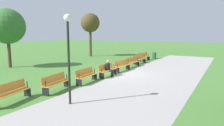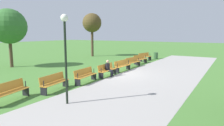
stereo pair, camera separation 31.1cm
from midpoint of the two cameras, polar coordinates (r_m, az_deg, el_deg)
The scene contains 15 objects.
ground_plane at distance 15.58m, azimuth 1.71°, elevation -3.01°, with size 120.00×120.00×0.00m, color #477A33.
path_paving at distance 14.34m, azimuth 12.56°, elevation -4.21°, with size 30.61×5.72×0.01m, color #A39E99.
bench_0 at distance 23.13m, azimuth 9.72°, elevation 1.83°, with size 2.00×0.86×0.89m.
bench_1 at distance 20.87m, azimuth 8.44°, elevation 1.16°, with size 1.99×0.76×0.89m.
bench_2 at distance 18.66m, azimuth 6.43°, elevation 0.34°, with size 1.98×0.64×0.89m.
bench_3 at distance 16.54m, azimuth 3.45°, elevation -0.67°, with size 1.96×0.53×0.89m.
bench_4 at distance 14.55m, azimuth -0.86°, elevation -1.91°, with size 1.96×0.53×0.89m.
bench_5 at distance 12.77m, azimuth -6.97°, elevation -3.44°, with size 1.98×0.64×0.89m.
bench_6 at distance 11.29m, azimuth -15.41°, elevation -5.26°, with size 1.99×0.76×0.89m.
bench_7 at distance 10.26m, azimuth -26.44°, elevation -7.22°, with size 2.00×0.86×0.89m.
person_seated at distance 14.45m, azimuth -0.38°, elevation -1.35°, with size 0.33×0.52×1.20m.
tree_0 at distance 27.34m, azimuth -5.40°, elevation 11.22°, with size 2.53×2.53×5.77m.
tree_1 at distance 20.46m, azimuth -26.93°, elevation 9.28°, with size 3.15×3.15×5.31m.
lamp_post at distance 8.75m, azimuth -12.22°, elevation 5.83°, with size 0.32×0.32×3.90m.
trash_bin at distance 24.95m, azimuth 12.73°, elevation 2.04°, with size 0.51×0.51×0.80m, color #2D512D.
Camera 2 is at (13.19, 7.69, 3.10)m, focal length 32.06 mm.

